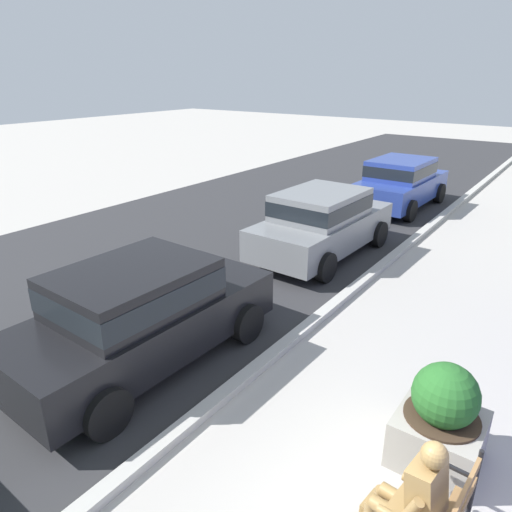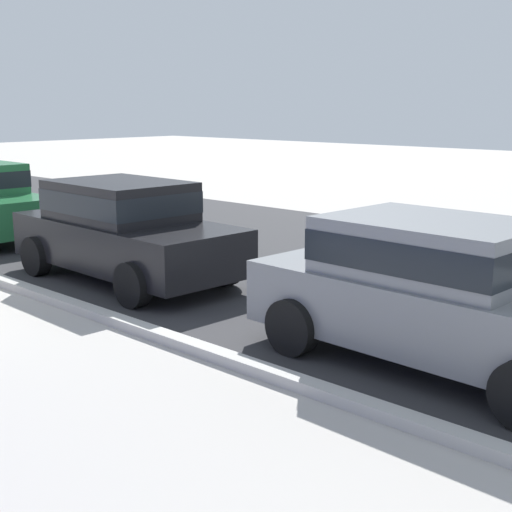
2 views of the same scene
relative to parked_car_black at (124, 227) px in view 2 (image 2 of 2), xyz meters
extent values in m
cube|color=#2D2D30|center=(-1.05, 3.09, -0.84)|extent=(60.00, 9.00, 0.01)
cube|color=#B2AFA8|center=(-1.05, -1.51, -0.78)|extent=(60.00, 0.20, 0.12)
cylinder|color=black|center=(-3.73, 0.81, -0.52)|extent=(0.65, 0.24, 0.64)
cube|color=black|center=(0.06, 0.00, -0.23)|extent=(4.14, 1.81, 0.70)
cube|color=black|center=(-0.09, 0.00, 0.42)|extent=(2.17, 1.62, 0.60)
cube|color=black|center=(-0.09, 0.00, 0.42)|extent=(2.18, 1.64, 0.33)
cylinder|color=black|center=(1.41, 0.81, -0.52)|extent=(0.65, 0.24, 0.64)
cylinder|color=black|center=(1.37, -0.89, -0.52)|extent=(0.65, 0.24, 0.64)
cylinder|color=black|center=(-1.25, 0.88, -0.52)|extent=(0.65, 0.24, 0.64)
cylinder|color=black|center=(-1.30, -0.82, -0.52)|extent=(0.65, 0.24, 0.64)
cube|color=slate|center=(5.51, 0.00, -0.23)|extent=(4.14, 1.81, 0.70)
cube|color=slate|center=(5.36, 0.00, 0.42)|extent=(2.17, 1.62, 0.60)
cube|color=black|center=(5.36, 0.00, 0.42)|extent=(2.18, 1.64, 0.33)
cylinder|color=black|center=(4.20, 0.88, -0.52)|extent=(0.65, 0.24, 0.64)
cylinder|color=black|center=(4.16, -0.82, -0.52)|extent=(0.65, 0.24, 0.64)
camera|label=1|loc=(-3.86, -4.86, 3.23)|focal=32.73mm
camera|label=2|loc=(8.98, -6.51, 1.87)|focal=49.65mm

